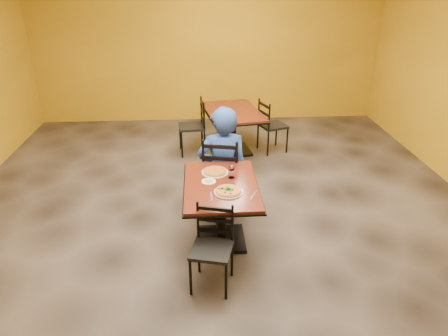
{
  "coord_description": "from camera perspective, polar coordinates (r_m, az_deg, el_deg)",
  "views": [
    {
      "loc": [
        -0.23,
        -4.51,
        2.85
      ],
      "look_at": [
        0.05,
        -0.3,
        0.85
      ],
      "focal_mm": 32.97,
      "sensor_mm": 36.0,
      "label": 1
    }
  ],
  "objects": [
    {
      "name": "wine_glass",
      "position": [
        4.63,
        1.03,
        -0.36
      ],
      "size": [
        0.08,
        0.08,
        0.18
      ],
      "primitive_type": null,
      "color": "white",
      "rests_on": "table_main"
    },
    {
      "name": "side_plate",
      "position": [
        4.58,
        -2.13,
        -1.88
      ],
      "size": [
        0.16,
        0.16,
        0.01
      ],
      "primitive_type": "cylinder",
      "color": "white",
      "rests_on": "table_main"
    },
    {
      "name": "chair_second_left",
      "position": [
        7.09,
        -4.5,
        5.71
      ],
      "size": [
        0.47,
        0.47,
        0.95
      ],
      "primitive_type": null,
      "rotation": [
        0.0,
        0.0,
        -1.47
      ],
      "color": "black",
      "rests_on": "floor"
    },
    {
      "name": "plate_far",
      "position": [
        4.79,
        -1.26,
        -0.6
      ],
      "size": [
        0.31,
        0.31,
        0.01
      ],
      "primitive_type": "cylinder",
      "color": "white",
      "rests_on": "table_main"
    },
    {
      "name": "chair_main_near",
      "position": [
        4.06,
        -1.74,
        -11.33
      ],
      "size": [
        0.47,
        0.47,
        0.85
      ],
      "primitive_type": null,
      "rotation": [
        0.0,
        0.0,
        -0.25
      ],
      "color": "black",
      "rests_on": "floor"
    },
    {
      "name": "dip",
      "position": [
        4.58,
        -2.14,
        -1.78
      ],
      "size": [
        0.09,
        0.09,
        0.01
      ],
      "primitive_type": "cylinder",
      "color": "tan",
      "rests_on": "side_plate"
    },
    {
      "name": "knife",
      "position": [
        4.32,
        4.15,
        -3.75
      ],
      "size": [
        0.11,
        0.19,
        0.0
      ],
      "primitive_type": "cube",
      "rotation": [
        0.0,
        0.0,
        -0.47
      ],
      "color": "silver",
      "rests_on": "table_main"
    },
    {
      "name": "plate_main",
      "position": [
        4.36,
        0.62,
        -3.33
      ],
      "size": [
        0.31,
        0.31,
        0.01
      ],
      "primitive_type": "cylinder",
      "color": "white",
      "rests_on": "table_main"
    },
    {
      "name": "table_main",
      "position": [
        4.63,
        -0.41,
        -4.36
      ],
      "size": [
        0.83,
        1.23,
        0.75
      ],
      "color": "maroon",
      "rests_on": "floor"
    },
    {
      "name": "floor",
      "position": [
        5.34,
        -0.71,
        -6.9
      ],
      "size": [
        7.0,
        8.0,
        0.01
      ],
      "primitive_type": "cube",
      "color": "black",
      "rests_on": "ground"
    },
    {
      "name": "chair_main_far",
      "position": [
        5.36,
        -0.21,
        -0.51
      ],
      "size": [
        0.55,
        0.55,
        1.02
      ],
      "primitive_type": null,
      "rotation": [
        0.0,
        0.0,
        2.92
      ],
      "color": "black",
      "rests_on": "floor"
    },
    {
      "name": "pizza_main",
      "position": [
        4.36,
        0.62,
        -3.14
      ],
      "size": [
        0.28,
        0.28,
        0.02
      ],
      "primitive_type": "cylinder",
      "color": "maroon",
      "rests_on": "plate_main"
    },
    {
      "name": "diner",
      "position": [
        5.32,
        -0.17,
        1.41
      ],
      "size": [
        0.69,
        0.48,
        1.38
      ],
      "primitive_type": "imported",
      "rotation": [
        0.0,
        0.0,
        3.2
      ],
      "color": "navy",
      "rests_on": "floor"
    },
    {
      "name": "chair_second_right",
      "position": [
        7.21,
        6.8,
        5.82
      ],
      "size": [
        0.53,
        0.53,
        0.92
      ],
      "primitive_type": null,
      "rotation": [
        0.0,
        0.0,
        1.91
      ],
      "color": "black",
      "rests_on": "floor"
    },
    {
      "name": "fork",
      "position": [
        4.29,
        -1.76,
        -3.93
      ],
      "size": [
        0.02,
        0.19,
        0.0
      ],
      "primitive_type": "cube",
      "rotation": [
        0.0,
        0.0,
        -0.02
      ],
      "color": "silver",
      "rests_on": "table_main"
    },
    {
      "name": "wall_back",
      "position": [
        8.62,
        -2.24,
        16.33
      ],
      "size": [
        7.0,
        0.01,
        3.0
      ],
      "primitive_type": "cube",
      "color": "gold",
      "rests_on": "ground"
    },
    {
      "name": "pizza_far",
      "position": [
        4.78,
        -1.26,
        -0.43
      ],
      "size": [
        0.28,
        0.28,
        0.02
      ],
      "primitive_type": "cylinder",
      "color": "orange",
      "rests_on": "plate_far"
    },
    {
      "name": "table_second",
      "position": [
        7.09,
        1.21,
        6.51
      ],
      "size": [
        1.11,
        1.46,
        0.75
      ],
      "rotation": [
        0.0,
        0.0,
        0.17
      ],
      "color": "maroon",
      "rests_on": "floor"
    }
  ]
}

